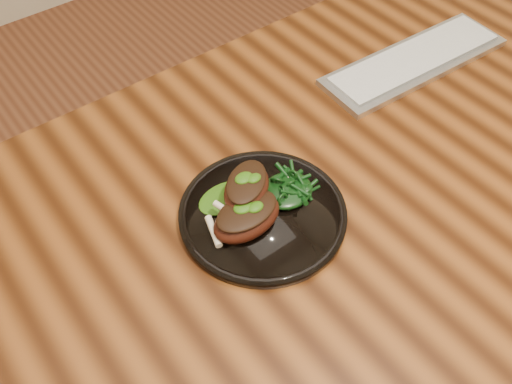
# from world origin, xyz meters

# --- Properties ---
(desk) EXTENTS (1.60, 0.80, 0.75)m
(desk) POSITION_xyz_m (0.00, 0.00, 0.67)
(desk) COLOR #331606
(desk) RESTS_ON ground
(plate) EXTENTS (0.26, 0.26, 0.02)m
(plate) POSITION_xyz_m (-0.15, -0.00, 0.76)
(plate) COLOR black
(plate) RESTS_ON desk
(lamb_chop_front) EXTENTS (0.12, 0.08, 0.05)m
(lamb_chop_front) POSITION_xyz_m (-0.19, -0.01, 0.79)
(lamb_chop_front) COLOR #41160C
(lamb_chop_front) RESTS_ON plate
(lamb_chop_back) EXTENTS (0.12, 0.11, 0.04)m
(lamb_chop_back) POSITION_xyz_m (-0.16, 0.02, 0.80)
(lamb_chop_back) COLOR #41160C
(lamb_chop_back) RESTS_ON plate
(herb_smear) EXTENTS (0.09, 0.06, 0.01)m
(herb_smear) POSITION_xyz_m (-0.18, 0.05, 0.77)
(herb_smear) COLOR #1C4A08
(herb_smear) RESTS_ON plate
(greens_heap) EXTENTS (0.08, 0.08, 0.03)m
(greens_heap) POSITION_xyz_m (-0.10, 0.00, 0.78)
(greens_heap) COLOR black
(greens_heap) RESTS_ON plate
(keyboard) EXTENTS (0.40, 0.14, 0.02)m
(keyboard) POSITION_xyz_m (0.32, 0.12, 0.76)
(keyboard) COLOR #BABCBF
(keyboard) RESTS_ON desk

